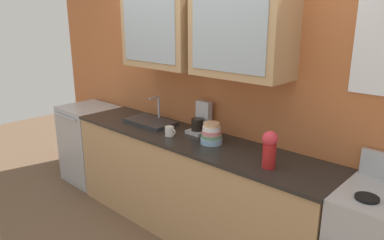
{
  "coord_description": "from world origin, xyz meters",
  "views": [
    {
      "loc": [
        2.09,
        -2.23,
        1.99
      ],
      "look_at": [
        0.03,
        0.0,
        1.11
      ],
      "focal_mm": 33.9,
      "sensor_mm": 36.0,
      "label": 1
    }
  ],
  "objects_px": {
    "bowl_stack": "(211,134)",
    "cup_near_sink": "(170,131)",
    "dishwasher": "(91,144)",
    "coffee_maker": "(201,121)",
    "vase": "(269,148)",
    "sink_faucet": "(150,121)"
  },
  "relations": [
    {
      "from": "bowl_stack",
      "to": "cup_near_sink",
      "type": "height_order",
      "value": "bowl_stack"
    },
    {
      "from": "bowl_stack",
      "to": "dishwasher",
      "type": "xyz_separation_m",
      "value": [
        -1.9,
        -0.02,
        -0.55
      ]
    },
    {
      "from": "coffee_maker",
      "to": "vase",
      "type": "bearing_deg",
      "value": -17.6
    },
    {
      "from": "vase",
      "to": "cup_near_sink",
      "type": "relative_size",
      "value": 2.36
    },
    {
      "from": "sink_faucet",
      "to": "coffee_maker",
      "type": "bearing_deg",
      "value": 11.86
    },
    {
      "from": "sink_faucet",
      "to": "vase",
      "type": "height_order",
      "value": "vase"
    },
    {
      "from": "bowl_stack",
      "to": "cup_near_sink",
      "type": "relative_size",
      "value": 1.6
    },
    {
      "from": "bowl_stack",
      "to": "vase",
      "type": "xyz_separation_m",
      "value": [
        0.63,
        -0.12,
        0.07
      ]
    },
    {
      "from": "sink_faucet",
      "to": "cup_near_sink",
      "type": "distance_m",
      "value": 0.47
    },
    {
      "from": "dishwasher",
      "to": "cup_near_sink",
      "type": "bearing_deg",
      "value": -3.2
    },
    {
      "from": "sink_faucet",
      "to": "dishwasher",
      "type": "bearing_deg",
      "value": -176.31
    },
    {
      "from": "vase",
      "to": "bowl_stack",
      "type": "bearing_deg",
      "value": 169.38
    },
    {
      "from": "sink_faucet",
      "to": "coffee_maker",
      "type": "distance_m",
      "value": 0.59
    },
    {
      "from": "sink_faucet",
      "to": "cup_near_sink",
      "type": "relative_size",
      "value": 4.52
    },
    {
      "from": "vase",
      "to": "dishwasher",
      "type": "bearing_deg",
      "value": 177.83
    },
    {
      "from": "vase",
      "to": "sink_faucet",
      "type": "bearing_deg",
      "value": 173.64
    },
    {
      "from": "cup_near_sink",
      "to": "sink_faucet",
      "type": "bearing_deg",
      "value": 160.93
    },
    {
      "from": "sink_faucet",
      "to": "coffee_maker",
      "type": "xyz_separation_m",
      "value": [
        0.57,
        0.12,
        0.09
      ]
    },
    {
      "from": "sink_faucet",
      "to": "coffee_maker",
      "type": "height_order",
      "value": "coffee_maker"
    },
    {
      "from": "bowl_stack",
      "to": "vase",
      "type": "height_order",
      "value": "vase"
    },
    {
      "from": "cup_near_sink",
      "to": "dishwasher",
      "type": "height_order",
      "value": "cup_near_sink"
    },
    {
      "from": "cup_near_sink",
      "to": "coffee_maker",
      "type": "xyz_separation_m",
      "value": [
        0.14,
        0.27,
        0.06
      ]
    }
  ]
}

